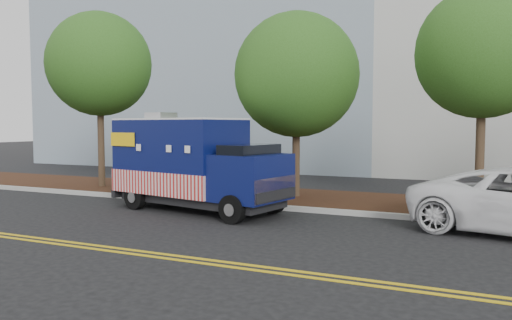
% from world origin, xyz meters
% --- Properties ---
extents(ground, '(120.00, 120.00, 0.00)m').
position_xyz_m(ground, '(0.00, 0.00, 0.00)').
color(ground, black).
rests_on(ground, ground).
extents(curb, '(120.00, 0.18, 0.15)m').
position_xyz_m(curb, '(0.00, 1.40, 0.07)').
color(curb, '#9E9E99').
rests_on(curb, ground).
extents(mulch_strip, '(120.00, 4.00, 0.15)m').
position_xyz_m(mulch_strip, '(0.00, 3.50, 0.07)').
color(mulch_strip, black).
rests_on(mulch_strip, ground).
extents(centerline_near, '(120.00, 0.10, 0.01)m').
position_xyz_m(centerline_near, '(0.00, -4.45, 0.01)').
color(centerline_near, gold).
rests_on(centerline_near, ground).
extents(centerline_far, '(120.00, 0.10, 0.01)m').
position_xyz_m(centerline_far, '(0.00, -4.70, 0.01)').
color(centerline_far, gold).
rests_on(centerline_far, ground).
extents(tree_a, '(4.08, 4.08, 7.04)m').
position_xyz_m(tree_a, '(-6.92, 2.88, 4.98)').
color(tree_a, '#38281C').
rests_on(tree_a, ground).
extents(tree_b, '(4.24, 4.24, 6.42)m').
position_xyz_m(tree_b, '(1.12, 3.48, 4.29)').
color(tree_b, '#38281C').
rests_on(tree_b, ground).
extents(tree_c, '(3.87, 3.87, 6.66)m').
position_xyz_m(tree_c, '(6.89, 3.49, 4.71)').
color(tree_c, '#38281C').
rests_on(tree_c, ground).
extents(sign_post, '(0.06, 0.06, 2.40)m').
position_xyz_m(sign_post, '(-4.90, 1.59, 1.20)').
color(sign_post, '#473828').
rests_on(sign_post, ground).
extents(food_truck, '(5.97, 3.18, 2.99)m').
position_xyz_m(food_truck, '(-1.09, 0.30, 1.36)').
color(food_truck, black).
rests_on(food_truck, ground).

